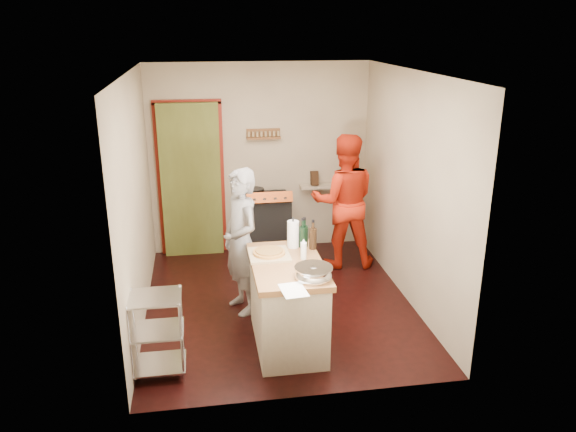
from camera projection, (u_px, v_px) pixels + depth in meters
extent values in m
plane|color=black|center=(279.00, 302.00, 6.51)|extent=(3.50, 3.50, 0.00)
cube|color=tan|center=(260.00, 159.00, 7.72)|extent=(3.00, 0.04, 2.60)
cube|color=#565B23|center=(191.00, 178.00, 7.70)|extent=(0.80, 0.40, 2.10)
cube|color=maroon|center=(160.00, 181.00, 7.57)|extent=(0.06, 0.06, 2.10)
cube|color=maroon|center=(222.00, 178.00, 7.70)|extent=(0.06, 0.06, 2.10)
cube|color=maroon|center=(187.00, 102.00, 7.30)|extent=(0.90, 0.06, 0.06)
cube|color=brown|center=(264.00, 138.00, 7.58)|extent=(0.46, 0.09, 0.03)
cube|color=brown|center=(263.00, 133.00, 7.60)|extent=(0.46, 0.02, 0.12)
cube|color=olive|center=(264.00, 134.00, 7.56)|extent=(0.42, 0.04, 0.07)
cube|color=tan|center=(328.00, 186.00, 7.90)|extent=(0.80, 0.18, 0.04)
cube|color=black|center=(314.00, 178.00, 7.83)|extent=(0.10, 0.14, 0.22)
cube|color=tan|center=(136.00, 202.00, 5.86)|extent=(0.04, 3.50, 2.60)
cube|color=tan|center=(410.00, 189.00, 6.31)|extent=(0.04, 3.50, 2.60)
cube|color=white|center=(277.00, 71.00, 5.66)|extent=(3.00, 3.50, 0.02)
cube|color=black|center=(267.00, 228.00, 7.72)|extent=(0.60, 0.55, 0.80)
cube|color=black|center=(267.00, 198.00, 7.58)|extent=(0.60, 0.55, 0.06)
cube|color=#993F16|center=(269.00, 198.00, 7.29)|extent=(0.60, 0.15, 0.17)
cylinder|color=black|center=(255.00, 191.00, 7.65)|extent=(0.26, 0.26, 0.05)
cylinder|color=silver|center=(130.00, 348.00, 4.86)|extent=(0.02, 0.02, 0.80)
cylinder|color=silver|center=(181.00, 344.00, 4.93)|extent=(0.02, 0.02, 0.80)
cylinder|color=silver|center=(134.00, 327.00, 5.20)|extent=(0.02, 0.02, 0.80)
cylinder|color=silver|center=(182.00, 323.00, 5.26)|extent=(0.02, 0.02, 0.80)
cube|color=silver|center=(160.00, 364.00, 5.16)|extent=(0.48, 0.40, 0.02)
cube|color=silver|center=(157.00, 330.00, 5.05)|extent=(0.48, 0.40, 0.02)
cube|color=silver|center=(154.00, 297.00, 4.94)|extent=(0.48, 0.40, 0.02)
cube|color=beige|center=(287.00, 306.00, 5.56)|extent=(0.63, 1.11, 0.82)
cube|color=#A3713D|center=(287.00, 266.00, 5.41)|extent=(0.69, 1.17, 0.06)
cube|color=tan|center=(269.00, 255.00, 5.57)|extent=(0.40, 0.40, 0.02)
cylinder|color=#C98A3E|center=(269.00, 252.00, 5.56)|extent=(0.32, 0.32, 0.02)
ellipsoid|color=silver|center=(313.00, 273.00, 5.06)|extent=(0.35, 0.35, 0.11)
cylinder|color=white|center=(293.00, 234.00, 5.75)|extent=(0.12, 0.12, 0.28)
cylinder|color=silver|center=(304.00, 251.00, 5.47)|extent=(0.06, 0.06, 0.17)
cube|color=white|center=(293.00, 290.00, 4.85)|extent=(0.24, 0.32, 0.00)
cylinder|color=black|center=(304.00, 232.00, 5.77)|extent=(0.08, 0.08, 0.31)
cylinder|color=black|center=(313.00, 235.00, 5.70)|extent=(0.08, 0.08, 0.31)
cylinder|color=black|center=(303.00, 233.00, 5.74)|extent=(0.08, 0.08, 0.31)
imported|color=silver|center=(241.00, 242.00, 6.10)|extent=(0.57, 0.69, 1.63)
imported|color=red|center=(344.00, 201.00, 7.28)|extent=(0.94, 0.78, 1.76)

